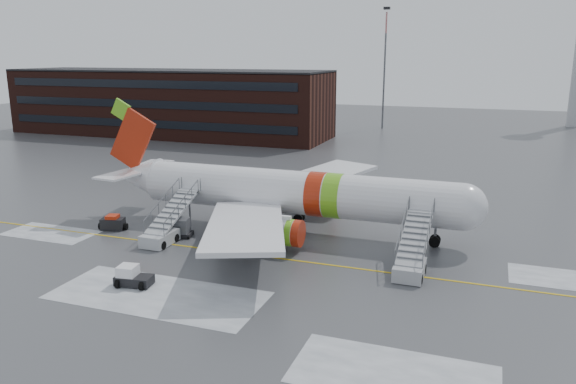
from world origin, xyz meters
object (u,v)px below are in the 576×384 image
at_px(airstair_aft, 164,229).
at_px(airliner, 286,192).
at_px(pushback_tug, 132,277).
at_px(airstair_fwd, 411,259).
at_px(uld_container, 180,228).
at_px(baggage_tractor, 113,223).

bearing_deg(airstair_aft, airliner, 38.09).
relative_size(airliner, pushback_tug, 13.54).
xyz_separation_m(airliner, airstair_fwd, (11.95, -6.54, -2.35)).
xyz_separation_m(airstair_fwd, uld_container, (-19.74, 1.64, -0.32)).
height_order(uld_container, baggage_tractor, uld_container).
distance_m(airstair_aft, uld_container, 1.75).
bearing_deg(airliner, airstair_fwd, -28.68).
distance_m(airliner, baggage_tractor, 15.66).
xyz_separation_m(airstair_fwd, airstair_aft, (-20.28, 0.00, 0.00)).
relative_size(pushback_tug, uld_container, 1.17).
relative_size(airstair_fwd, airstair_aft, 1.00).
height_order(airstair_fwd, baggage_tractor, airstair_fwd).
xyz_separation_m(airliner, baggage_tractor, (-14.48, -5.24, -2.85)).
distance_m(pushback_tug, baggage_tractor, 13.39).
bearing_deg(uld_container, airstair_aft, -108.26).
height_order(airliner, baggage_tractor, airliner).
bearing_deg(airstair_aft, uld_container, 71.74).
distance_m(pushback_tug, uld_container, 10.53).
bearing_deg(pushback_tug, baggage_tractor, 132.11).
relative_size(airstair_aft, pushback_tug, 2.97).
height_order(airliner, airstair_aft, airliner).
xyz_separation_m(airstair_fwd, baggage_tractor, (-26.43, 1.30, -0.50)).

